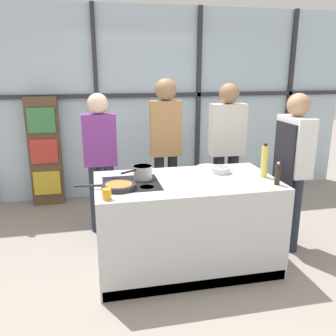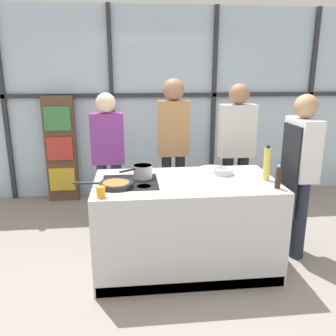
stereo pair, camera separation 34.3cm
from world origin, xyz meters
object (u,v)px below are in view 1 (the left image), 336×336
(saucepan, at_px, (143,172))
(mixing_bowl, at_px, (221,169))
(juice_glass_near, at_px, (107,194))
(spectator_far_left, at_px, (100,154))
(pepper_grinder, at_px, (278,174))
(white_plate, at_px, (209,168))
(oil_bottle, at_px, (264,161))
(spectator_center_right, at_px, (227,144))
(frying_pan, at_px, (118,186))
(spectator_center_left, at_px, (166,141))
(chef, at_px, (292,164))

(saucepan, xyz_separation_m, mixing_bowl, (0.81, 0.04, -0.03))
(juice_glass_near, bearing_deg, saucepan, 53.89)
(spectator_far_left, height_order, pepper_grinder, spectator_far_left)
(white_plate, relative_size, pepper_grinder, 1.27)
(saucepan, distance_m, white_plate, 0.78)
(mixing_bowl, bearing_deg, white_plate, 109.93)
(oil_bottle, bearing_deg, spectator_center_right, 89.26)
(saucepan, height_order, juice_glass_near, saucepan)
(frying_pan, height_order, juice_glass_near, juice_glass_near)
(spectator_center_left, height_order, juice_glass_near, spectator_center_left)
(frying_pan, relative_size, mixing_bowl, 2.67)
(chef, height_order, spectator_center_left, spectator_center_left)
(spectator_far_left, relative_size, pepper_grinder, 7.69)
(saucepan, relative_size, oil_bottle, 0.95)
(white_plate, bearing_deg, spectator_center_left, 118.88)
(spectator_center_right, height_order, pepper_grinder, spectator_center_right)
(spectator_center_left, relative_size, frying_pan, 3.35)
(saucepan, bearing_deg, spectator_center_left, 64.41)
(chef, bearing_deg, spectator_center_left, 55.06)
(pepper_grinder, bearing_deg, frying_pan, 172.59)
(white_plate, bearing_deg, oil_bottle, -44.08)
(spectator_center_left, relative_size, spectator_center_right, 1.03)
(pepper_grinder, bearing_deg, spectator_far_left, 140.63)
(spectator_far_left, bearing_deg, white_plate, 151.21)
(oil_bottle, bearing_deg, saucepan, 170.99)
(chef, height_order, spectator_far_left, chef)
(spectator_far_left, distance_m, frying_pan, 1.10)
(spectator_center_left, distance_m, frying_pan, 1.28)
(spectator_center_right, xyz_separation_m, pepper_grinder, (-0.00, -1.28, -0.01))
(frying_pan, bearing_deg, white_plate, 25.50)
(mixing_bowl, distance_m, pepper_grinder, 0.61)
(spectator_center_left, distance_m, white_plate, 0.73)
(white_plate, xyz_separation_m, juice_glass_near, (-1.11, -0.73, 0.04))
(spectator_far_left, distance_m, spectator_center_left, 0.79)
(spectator_center_right, xyz_separation_m, oil_bottle, (-0.01, -1.03, 0.04))
(chef, bearing_deg, spectator_far_left, 67.11)
(chef, height_order, saucepan, chef)
(spectator_center_right, height_order, oil_bottle, spectator_center_right)
(spectator_center_left, relative_size, saucepan, 5.75)
(spectator_center_left, bearing_deg, spectator_center_right, 180.00)
(spectator_center_left, relative_size, mixing_bowl, 8.92)
(pepper_grinder, bearing_deg, chef, 46.96)
(chef, relative_size, spectator_center_right, 0.96)
(frying_pan, height_order, mixing_bowl, mixing_bowl)
(frying_pan, bearing_deg, mixing_bowl, 15.20)
(spectator_center_left, height_order, white_plate, spectator_center_left)
(spectator_far_left, height_order, frying_pan, spectator_far_left)
(chef, distance_m, white_plate, 0.88)
(spectator_center_right, height_order, mixing_bowl, spectator_center_right)
(spectator_far_left, height_order, mixing_bowl, spectator_far_left)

